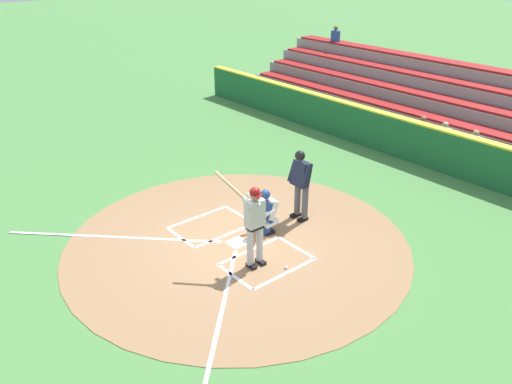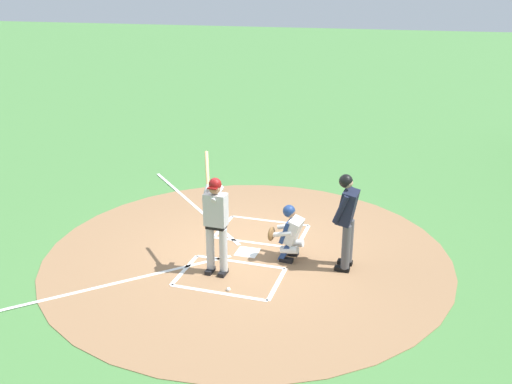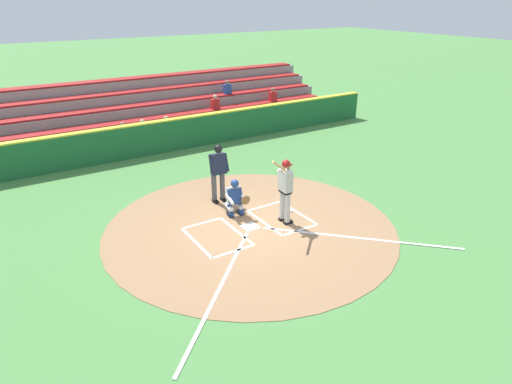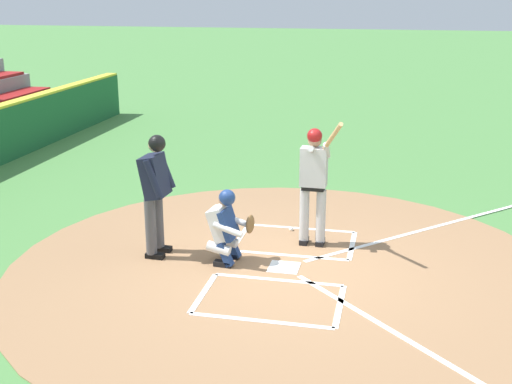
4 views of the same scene
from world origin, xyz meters
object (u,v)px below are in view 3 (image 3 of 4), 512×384
Objects in this scene: baseball at (291,211)px; plate_umpire at (218,169)px; batter at (285,187)px; catcher at (235,197)px.

plate_umpire is at bearing -51.16° from baseball.
batter is 2.40m from plate_umpire.
catcher is 15.27× the size of baseball.
batter reaches higher than baseball.
catcher is 1.75m from baseball.
batter is at bearing 37.20° from baseball.
catcher is at bearing -50.79° from batter.
plate_umpire is at bearing -92.48° from catcher.
baseball is (-1.50, 0.71, -0.55)m from catcher.
plate_umpire is (0.88, -2.23, -0.02)m from batter.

